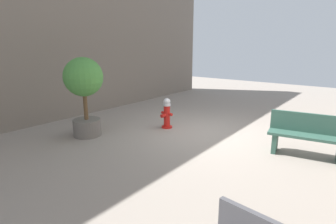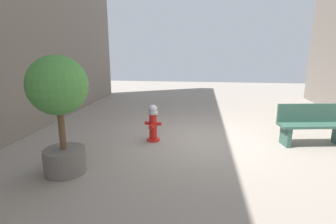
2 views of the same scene
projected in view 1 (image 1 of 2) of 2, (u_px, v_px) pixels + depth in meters
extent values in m
plane|color=gray|center=(208.00, 134.00, 7.48)|extent=(23.40, 23.40, 0.00)
cylinder|color=red|center=(167.00, 127.00, 8.05)|extent=(0.31, 0.31, 0.05)
cylinder|color=red|center=(167.00, 116.00, 7.97)|extent=(0.18, 0.18, 0.62)
cylinder|color=silver|center=(167.00, 105.00, 7.89)|extent=(0.23, 0.23, 0.06)
sphere|color=silver|center=(167.00, 102.00, 7.87)|extent=(0.21, 0.21, 0.21)
cylinder|color=red|center=(170.00, 114.00, 7.86)|extent=(0.14, 0.10, 0.08)
cylinder|color=red|center=(164.00, 113.00, 8.05)|extent=(0.14, 0.10, 0.08)
cylinder|color=red|center=(163.00, 116.00, 7.86)|extent=(0.12, 0.15, 0.11)
cube|color=#33594C|center=(275.00, 142.00, 6.20)|extent=(0.16, 0.41, 0.45)
cube|color=#33594C|center=(307.00, 136.00, 5.85)|extent=(1.65, 0.69, 0.06)
cube|color=#33594C|center=(309.00, 123.00, 5.95)|extent=(1.59, 0.31, 0.44)
cylinder|color=slate|center=(87.00, 127.00, 7.31)|extent=(0.73, 0.73, 0.46)
cylinder|color=brown|center=(85.00, 104.00, 7.16)|extent=(0.11, 0.11, 0.84)
sphere|color=#4C9342|center=(83.00, 77.00, 6.98)|extent=(1.02, 1.02, 1.02)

